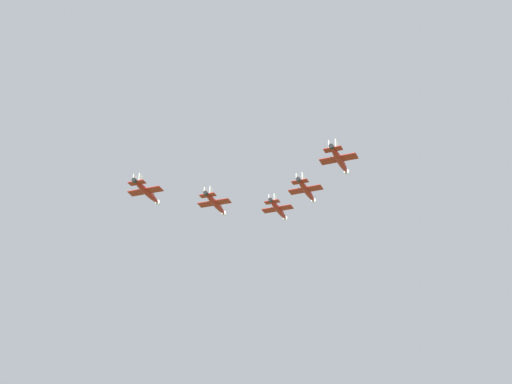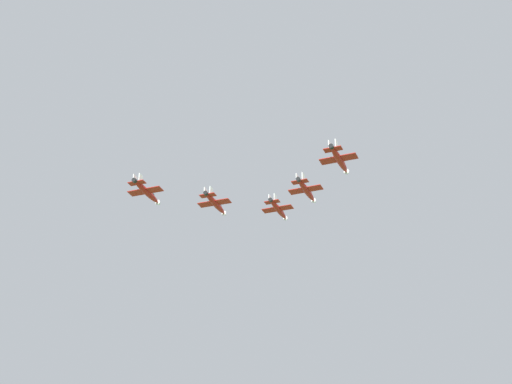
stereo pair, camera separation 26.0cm
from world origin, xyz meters
name	(u,v)px [view 1 (the left image)]	position (x,y,z in m)	size (l,w,h in m)	color
jet_lead	(278,209)	(22.68, -20.60, 140.53)	(11.80, 18.66, 3.95)	red
jet_left_wingman	(215,203)	(34.64, 2.05, 136.72)	(12.10, 19.05, 4.05)	red
jet_right_wingman	(306,190)	(2.25, -5.15, 135.94)	(11.91, 18.86, 3.99)	red
jet_left_outer	(147,192)	(46.60, 24.70, 134.89)	(12.34, 19.45, 4.13)	red
jet_right_outer	(339,160)	(-18.18, 10.30, 134.14)	(12.16, 19.27, 4.08)	red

